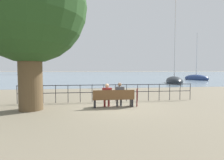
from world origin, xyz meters
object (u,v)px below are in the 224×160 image
Objects in this scene: harbor_lighthouse at (30,56)px; sailboat_1 at (174,81)px; seated_person_right at (120,94)px; seated_person_left at (107,94)px; closed_umbrella at (137,96)px; sailboat_2 at (196,78)px; shade_tree at (29,7)px; park_bench at (114,99)px.

sailboat_1 is at bearing -58.29° from harbor_lighthouse.
seated_person_left is at bearing 179.92° from seated_person_right.
seated_person_left reaches higher than closed_umbrella.
sailboat_1 is at bearing -152.79° from sailboat_2.
sailboat_1 is at bearing 52.89° from seated_person_left.
shade_tree reaches higher than closed_umbrella.
closed_umbrella is 88.27m from harbor_lighthouse.
closed_umbrella is (5.25, 0.05, -4.32)m from shade_tree.
seated_person_left is 1.25× the size of closed_umbrella.
seated_person_right reaches higher than park_bench.
seated_person_left is 0.66m from seated_person_right.
seated_person_right is at bearing -106.17° from sailboat_1.
closed_umbrella is 0.10× the size of sailboat_2.
seated_person_right is at bearing -70.08° from harbor_lighthouse.
harbor_lighthouse is (-29.46, 82.28, 8.87)m from park_bench.
sailboat_2 is at bearing 48.71° from seated_person_left.
sailboat_1 reaches higher than seated_person_right.
seated_person_left is at bearing 2.23° from shade_tree.
sailboat_2 is at bearing 49.63° from seated_person_right.
shade_tree reaches higher than park_bench.
seated_person_left is 0.12× the size of sailboat_2.
seated_person_right is at bearing 174.34° from closed_umbrella.
harbor_lighthouse reaches higher than shade_tree.
harbor_lighthouse is (-25.45, 82.35, 4.45)m from shade_tree.
park_bench is 0.42m from seated_person_right.
shade_tree is at bearing -179.09° from park_bench.
park_bench is 0.21× the size of sailboat_2.
sailboat_2 is at bearing 44.22° from shade_tree.
shade_tree is 6.06× the size of seated_person_right.
harbor_lighthouse is (-30.70, 82.30, 8.77)m from closed_umbrella.
sailboat_2 is (20.77, 23.65, -0.31)m from seated_person_left.
seated_person_right is at bearing 13.28° from park_bench.
shade_tree is at bearing -150.29° from sailboat_2.
shade_tree reaches higher than seated_person_left.
sailboat_1 is 1.29× the size of sailboat_2.
park_bench is 0.11× the size of harbor_lighthouse.
closed_umbrella is at bearing -143.48° from sailboat_2.
sailboat_1 is at bearing 56.86° from closed_umbrella.
harbor_lighthouse reaches higher than sailboat_2.
shade_tree is 0.60× the size of sailboat_1.
shade_tree is 86.31m from harbor_lighthouse.
sailboat_1 is 11.86m from sailboat_2.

